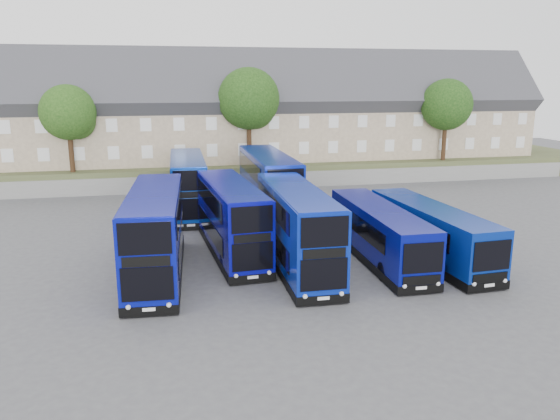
{
  "coord_description": "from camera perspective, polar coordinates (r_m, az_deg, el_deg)",
  "views": [
    {
      "loc": [
        -6.12,
        -25.85,
        9.92
      ],
      "look_at": [
        0.76,
        5.94,
        2.2
      ],
      "focal_mm": 35.0,
      "sensor_mm": 36.0,
      "label": 1
    }
  ],
  "objects": [
    {
      "name": "ground",
      "position": [
        28.35,
        1.05,
        -7.13
      ],
      "size": [
        120.0,
        120.0,
        0.0
      ],
      "primitive_type": "plane",
      "color": "#4D4D52",
      "rests_on": "ground"
    },
    {
      "name": "tree_west",
      "position": [
        51.61,
        -21.1,
        9.29
      ],
      "size": [
        4.8,
        4.8,
        7.65
      ],
      "color": "#382314",
      "rests_on": "earth_bank"
    },
    {
      "name": "coach_east_a",
      "position": [
        31.26,
        10.31,
        -2.52
      ],
      "size": [
        2.52,
        11.15,
        3.03
      ],
      "rotation": [
        0.0,
        0.0,
        -0.02
      ],
      "color": "#060D7D",
      "rests_on": "ground"
    },
    {
      "name": "dd_front_mid",
      "position": [
        31.74,
        -5.1,
        -1.06
      ],
      "size": [
        3.16,
        10.65,
        4.17
      ],
      "rotation": [
        0.0,
        0.0,
        0.07
      ],
      "color": "#080999",
      "rests_on": "ground"
    },
    {
      "name": "dd_front_right",
      "position": [
        29.28,
        1.74,
        -2.09
      ],
      "size": [
        2.67,
        10.94,
        4.33
      ],
      "rotation": [
        0.0,
        0.0,
        -0.02
      ],
      "color": "#0822A1",
      "rests_on": "ground"
    },
    {
      "name": "dd_rear_left",
      "position": [
        42.24,
        -9.59,
        2.52
      ],
      "size": [
        2.76,
        10.9,
        4.31
      ],
      "rotation": [
        0.0,
        0.0,
        -0.03
      ],
      "color": "#083096",
      "rests_on": "ground"
    },
    {
      "name": "dd_front_left",
      "position": [
        28.93,
        -12.88,
        -2.54
      ],
      "size": [
        3.22,
        11.21,
        4.4
      ],
      "rotation": [
        0.0,
        0.0,
        -0.06
      ],
      "color": "#080F95",
      "rests_on": "ground"
    },
    {
      "name": "tree_east",
      "position": [
        58.32,
        17.08,
        10.29
      ],
      "size": [
        5.12,
        5.12,
        8.16
      ],
      "color": "#382314",
      "rests_on": "earth_bank"
    },
    {
      "name": "retaining_wall",
      "position": [
        51.05,
        -5.13,
        2.95
      ],
      "size": [
        70.0,
        0.4,
        1.5
      ],
      "primitive_type": "cube",
      "color": "slate",
      "rests_on": "ground"
    },
    {
      "name": "tree_far",
      "position": [
        67.35,
        18.72,
        10.8
      ],
      "size": [
        5.44,
        5.44,
        8.67
      ],
      "color": "#382314",
      "rests_on": "earth_bank"
    },
    {
      "name": "tree_mid",
      "position": [
        52.14,
        -3.14,
        11.3
      ],
      "size": [
        5.76,
        5.76,
        9.18
      ],
      "color": "#382314",
      "rests_on": "earth_bank"
    },
    {
      "name": "terrace_row",
      "position": [
        56.68,
        -2.98,
        9.97
      ],
      "size": [
        60.0,
        10.4,
        11.2
      ],
      "color": "gray",
      "rests_on": "earth_bank"
    },
    {
      "name": "coach_east_b",
      "position": [
        32.14,
        15.44,
        -2.36
      ],
      "size": [
        2.94,
        11.18,
        3.02
      ],
      "rotation": [
        0.0,
        0.0,
        0.06
      ],
      "color": "navy",
      "rests_on": "ground"
    },
    {
      "name": "dd_rear_right",
      "position": [
        40.43,
        -1.22,
        2.49
      ],
      "size": [
        2.75,
        11.8,
        4.68
      ],
      "rotation": [
        0.0,
        0.0,
        -0.0
      ],
      "color": "#071A90",
      "rests_on": "ground"
    },
    {
      "name": "earth_bank",
      "position": [
        60.82,
        -6.33,
        4.84
      ],
      "size": [
        80.0,
        20.0,
        2.0
      ],
      "primitive_type": "cube",
      "color": "#4D512E",
      "rests_on": "ground"
    }
  ]
}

